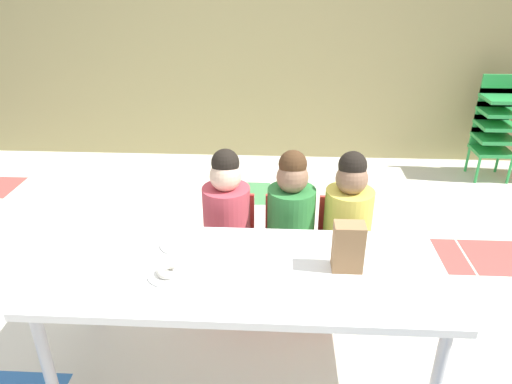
{
  "coord_description": "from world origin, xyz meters",
  "views": [
    {
      "loc": [
        0.29,
        -2.29,
        1.79
      ],
      "look_at": [
        0.19,
        -0.35,
        0.84
      ],
      "focal_mm": 32.95,
      "sensor_mm": 36.0,
      "label": 1
    }
  ],
  "objects_px": {
    "craft_table": "(243,278)",
    "donut_powdered_on_plate": "(169,271)",
    "paper_plate_near_edge": "(169,274)",
    "seated_child_middle_seat": "(291,214)",
    "seated_child_near_camera": "(227,213)",
    "paper_bag_brown": "(348,247)",
    "seated_child_far_right": "(348,216)",
    "paper_plate_center_table": "(179,244)",
    "kid_chair_green_stack": "(496,122)"
  },
  "relations": [
    {
      "from": "seated_child_middle_seat",
      "to": "kid_chair_green_stack",
      "type": "xyz_separation_m",
      "value": [
        1.85,
        1.87,
        -0.04
      ]
    },
    {
      "from": "seated_child_near_camera",
      "to": "paper_bag_brown",
      "type": "bearing_deg",
      "value": -43.32
    },
    {
      "from": "craft_table",
      "to": "kid_chair_green_stack",
      "type": "distance_m",
      "value": 3.21
    },
    {
      "from": "kid_chair_green_stack",
      "to": "paper_plate_near_edge",
      "type": "relative_size",
      "value": 5.11
    },
    {
      "from": "craft_table",
      "to": "donut_powdered_on_plate",
      "type": "distance_m",
      "value": 0.33
    },
    {
      "from": "donut_powdered_on_plate",
      "to": "seated_child_middle_seat",
      "type": "bearing_deg",
      "value": 50.47
    },
    {
      "from": "seated_child_far_right",
      "to": "paper_plate_center_table",
      "type": "relative_size",
      "value": 5.1
    },
    {
      "from": "craft_table",
      "to": "paper_bag_brown",
      "type": "bearing_deg",
      "value": 3.02
    },
    {
      "from": "craft_table",
      "to": "seated_child_near_camera",
      "type": "height_order",
      "value": "seated_child_near_camera"
    },
    {
      "from": "seated_child_middle_seat",
      "to": "kid_chair_green_stack",
      "type": "distance_m",
      "value": 2.63
    },
    {
      "from": "paper_plate_center_table",
      "to": "seated_child_middle_seat",
      "type": "bearing_deg",
      "value": 37.23
    },
    {
      "from": "craft_table",
      "to": "donut_powdered_on_plate",
      "type": "xyz_separation_m",
      "value": [
        -0.31,
        -0.07,
        0.07
      ]
    },
    {
      "from": "craft_table",
      "to": "paper_plate_near_edge",
      "type": "xyz_separation_m",
      "value": [
        -0.31,
        -0.07,
        0.06
      ]
    },
    {
      "from": "paper_plate_center_table",
      "to": "donut_powdered_on_plate",
      "type": "bearing_deg",
      "value": -89.27
    },
    {
      "from": "kid_chair_green_stack",
      "to": "paper_plate_near_edge",
      "type": "bearing_deg",
      "value": -133.41
    },
    {
      "from": "craft_table",
      "to": "donut_powdered_on_plate",
      "type": "relative_size",
      "value": 17.41
    },
    {
      "from": "seated_child_near_camera",
      "to": "seated_child_middle_seat",
      "type": "distance_m",
      "value": 0.35
    },
    {
      "from": "paper_bag_brown",
      "to": "paper_plate_center_table",
      "type": "height_order",
      "value": "paper_bag_brown"
    },
    {
      "from": "seated_child_middle_seat",
      "to": "paper_plate_center_table",
      "type": "distance_m",
      "value": 0.67
    },
    {
      "from": "paper_plate_center_table",
      "to": "donut_powdered_on_plate",
      "type": "relative_size",
      "value": 1.77
    },
    {
      "from": "paper_plate_near_edge",
      "to": "donut_powdered_on_plate",
      "type": "xyz_separation_m",
      "value": [
        0.0,
        0.0,
        0.02
      ]
    },
    {
      "from": "craft_table",
      "to": "seated_child_near_camera",
      "type": "xyz_separation_m",
      "value": [
        -0.13,
        0.57,
        0.01
      ]
    },
    {
      "from": "seated_child_near_camera",
      "to": "seated_child_middle_seat",
      "type": "relative_size",
      "value": 1.0
    },
    {
      "from": "craft_table",
      "to": "seated_child_far_right",
      "type": "relative_size",
      "value": 1.93
    },
    {
      "from": "kid_chair_green_stack",
      "to": "donut_powdered_on_plate",
      "type": "xyz_separation_m",
      "value": [
        -2.38,
        -2.51,
        0.1
      ]
    },
    {
      "from": "seated_child_far_right",
      "to": "kid_chair_green_stack",
      "type": "relative_size",
      "value": 1.0
    },
    {
      "from": "paper_plate_center_table",
      "to": "kid_chair_green_stack",
      "type": "bearing_deg",
      "value": 43.71
    },
    {
      "from": "seated_child_near_camera",
      "to": "donut_powdered_on_plate",
      "type": "relative_size",
      "value": 9.03
    },
    {
      "from": "paper_plate_center_table",
      "to": "donut_powdered_on_plate",
      "type": "xyz_separation_m",
      "value": [
        0.0,
        -0.24,
        0.02
      ]
    },
    {
      "from": "seated_child_near_camera",
      "to": "seated_child_far_right",
      "type": "relative_size",
      "value": 1.0
    },
    {
      "from": "craft_table",
      "to": "seated_child_near_camera",
      "type": "bearing_deg",
      "value": 102.99
    },
    {
      "from": "paper_bag_brown",
      "to": "paper_plate_near_edge",
      "type": "height_order",
      "value": "paper_bag_brown"
    },
    {
      "from": "craft_table",
      "to": "seated_child_middle_seat",
      "type": "bearing_deg",
      "value": 68.97
    },
    {
      "from": "seated_child_middle_seat",
      "to": "paper_plate_near_edge",
      "type": "xyz_separation_m",
      "value": [
        -0.53,
        -0.64,
        0.04
      ]
    },
    {
      "from": "paper_plate_near_edge",
      "to": "craft_table",
      "type": "bearing_deg",
      "value": 12.35
    },
    {
      "from": "seated_child_middle_seat",
      "to": "paper_plate_near_edge",
      "type": "bearing_deg",
      "value": -129.53
    },
    {
      "from": "paper_plate_near_edge",
      "to": "paper_plate_center_table",
      "type": "bearing_deg",
      "value": 90.73
    },
    {
      "from": "craft_table",
      "to": "seated_child_middle_seat",
      "type": "height_order",
      "value": "seated_child_middle_seat"
    },
    {
      "from": "craft_table",
      "to": "paper_plate_center_table",
      "type": "xyz_separation_m",
      "value": [
        -0.31,
        0.17,
        0.06
      ]
    },
    {
      "from": "craft_table",
      "to": "paper_bag_brown",
      "type": "xyz_separation_m",
      "value": [
        0.45,
        0.02,
        0.16
      ]
    },
    {
      "from": "seated_child_far_right",
      "to": "paper_plate_center_table",
      "type": "distance_m",
      "value": 0.94
    },
    {
      "from": "paper_plate_near_edge",
      "to": "donut_powdered_on_plate",
      "type": "bearing_deg",
      "value": 0.0
    },
    {
      "from": "seated_child_near_camera",
      "to": "seated_child_far_right",
      "type": "height_order",
      "value": "same"
    },
    {
      "from": "kid_chair_green_stack",
      "to": "paper_bag_brown",
      "type": "relative_size",
      "value": 4.18
    },
    {
      "from": "kid_chair_green_stack",
      "to": "paper_bag_brown",
      "type": "bearing_deg",
      "value": -123.73
    },
    {
      "from": "craft_table",
      "to": "seated_child_middle_seat",
      "type": "distance_m",
      "value": 0.62
    },
    {
      "from": "donut_powdered_on_plate",
      "to": "seated_child_near_camera",
      "type": "bearing_deg",
      "value": 74.63
    },
    {
      "from": "paper_plate_near_edge",
      "to": "paper_plate_center_table",
      "type": "relative_size",
      "value": 1.0
    },
    {
      "from": "seated_child_far_right",
      "to": "seated_child_near_camera",
      "type": "bearing_deg",
      "value": 180.0
    },
    {
      "from": "craft_table",
      "to": "donut_powdered_on_plate",
      "type": "height_order",
      "value": "donut_powdered_on_plate"
    }
  ]
}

